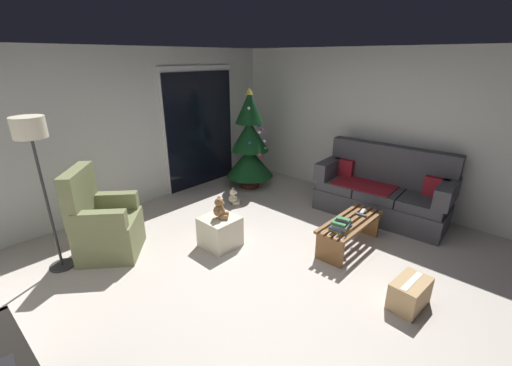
{
  "coord_description": "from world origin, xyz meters",
  "views": [
    {
      "loc": [
        -2.49,
        -1.96,
        2.35
      ],
      "look_at": [
        0.4,
        0.7,
        0.85
      ],
      "focal_mm": 23.34,
      "sensor_mm": 36.0,
      "label": 1
    }
  ],
  "objects_px": {
    "cardboard_box_taped_mid_floor": "(410,293)",
    "cell_phone": "(341,221)",
    "remote_white": "(345,223)",
    "couch": "(382,191)",
    "remote_graphite": "(361,215)",
    "book_stack": "(341,226)",
    "floor_lamp": "(33,143)",
    "armchair": "(104,225)",
    "teddy_bear_chestnut": "(220,209)",
    "ottoman": "(220,232)",
    "teddy_bear_cream_by_tree": "(234,197)",
    "remote_silver": "(363,211)",
    "coffee_table": "(350,229)",
    "christmas_tree": "(250,145)"
  },
  "relations": [
    {
      "from": "remote_graphite",
      "to": "christmas_tree",
      "type": "xyz_separation_m",
      "value": [
        0.48,
        2.48,
        0.43
      ]
    },
    {
      "from": "coffee_table",
      "to": "book_stack",
      "type": "xyz_separation_m",
      "value": [
        -0.32,
        -0.03,
        0.19
      ]
    },
    {
      "from": "coffee_table",
      "to": "ottoman",
      "type": "distance_m",
      "value": 1.69
    },
    {
      "from": "book_stack",
      "to": "ottoman",
      "type": "bearing_deg",
      "value": 121.63
    },
    {
      "from": "remote_graphite",
      "to": "teddy_bear_chestnut",
      "type": "distance_m",
      "value": 1.85
    },
    {
      "from": "ottoman",
      "to": "teddy_bear_cream_by_tree",
      "type": "distance_m",
      "value": 1.33
    },
    {
      "from": "cardboard_box_taped_mid_floor",
      "to": "teddy_bear_cream_by_tree",
      "type": "bearing_deg",
      "value": 80.36
    },
    {
      "from": "armchair",
      "to": "floor_lamp",
      "type": "xyz_separation_m",
      "value": [
        -0.51,
        0.12,
        1.1
      ]
    },
    {
      "from": "coffee_table",
      "to": "remote_graphite",
      "type": "relative_size",
      "value": 7.05
    },
    {
      "from": "cell_phone",
      "to": "cardboard_box_taped_mid_floor",
      "type": "relative_size",
      "value": 0.32
    },
    {
      "from": "coffee_table",
      "to": "armchair",
      "type": "xyz_separation_m",
      "value": [
        -2.2,
        2.18,
        0.15
      ]
    },
    {
      "from": "cell_phone",
      "to": "couch",
      "type": "bearing_deg",
      "value": -5.98
    },
    {
      "from": "remote_white",
      "to": "remote_graphite",
      "type": "height_order",
      "value": "same"
    },
    {
      "from": "coffee_table",
      "to": "cell_phone",
      "type": "height_order",
      "value": "cell_phone"
    },
    {
      "from": "remote_silver",
      "to": "teddy_bear_cream_by_tree",
      "type": "bearing_deg",
      "value": 0.34
    },
    {
      "from": "coffee_table",
      "to": "armchair",
      "type": "relative_size",
      "value": 0.97
    },
    {
      "from": "couch",
      "to": "ottoman",
      "type": "distance_m",
      "value": 2.59
    },
    {
      "from": "armchair",
      "to": "book_stack",
      "type": "bearing_deg",
      "value": -49.46
    },
    {
      "from": "remote_white",
      "to": "armchair",
      "type": "height_order",
      "value": "armchair"
    },
    {
      "from": "remote_graphite",
      "to": "teddy_bear_cream_by_tree",
      "type": "height_order",
      "value": "remote_graphite"
    },
    {
      "from": "teddy_bear_cream_by_tree",
      "to": "floor_lamp",
      "type": "bearing_deg",
      "value": 175.48
    },
    {
      "from": "remote_white",
      "to": "teddy_bear_chestnut",
      "type": "distance_m",
      "value": 1.58
    },
    {
      "from": "cardboard_box_taped_mid_floor",
      "to": "cell_phone",
      "type": "bearing_deg",
      "value": 73.91
    },
    {
      "from": "remote_white",
      "to": "cardboard_box_taped_mid_floor",
      "type": "xyz_separation_m",
      "value": [
        -0.47,
        -1.0,
        -0.25
      ]
    },
    {
      "from": "remote_white",
      "to": "couch",
      "type": "bearing_deg",
      "value": 132.22
    },
    {
      "from": "coffee_table",
      "to": "teddy_bear_chestnut",
      "type": "relative_size",
      "value": 3.86
    },
    {
      "from": "teddy_bear_cream_by_tree",
      "to": "remote_white",
      "type": "bearing_deg",
      "value": -91.36
    },
    {
      "from": "coffee_table",
      "to": "cell_phone",
      "type": "xyz_separation_m",
      "value": [
        -0.33,
        -0.04,
        0.26
      ]
    },
    {
      "from": "book_stack",
      "to": "couch",
      "type": "bearing_deg",
      "value": 4.78
    },
    {
      "from": "remote_graphite",
      "to": "teddy_bear_cream_by_tree",
      "type": "xyz_separation_m",
      "value": [
        -0.31,
        2.11,
        -0.27
      ]
    },
    {
      "from": "floor_lamp",
      "to": "cardboard_box_taped_mid_floor",
      "type": "distance_m",
      "value": 4.13
    },
    {
      "from": "couch",
      "to": "armchair",
      "type": "relative_size",
      "value": 1.75
    },
    {
      "from": "couch",
      "to": "cell_phone",
      "type": "distance_m",
      "value": 1.53
    },
    {
      "from": "remote_white",
      "to": "remote_graphite",
      "type": "relative_size",
      "value": 1.0
    },
    {
      "from": "coffee_table",
      "to": "book_stack",
      "type": "height_order",
      "value": "book_stack"
    },
    {
      "from": "coffee_table",
      "to": "remote_white",
      "type": "relative_size",
      "value": 7.05
    },
    {
      "from": "couch",
      "to": "floor_lamp",
      "type": "bearing_deg",
      "value": 150.58
    },
    {
      "from": "cell_phone",
      "to": "teddy_bear_chestnut",
      "type": "distance_m",
      "value": 1.51
    },
    {
      "from": "remote_graphite",
      "to": "cardboard_box_taped_mid_floor",
      "type": "distance_m",
      "value": 1.29
    },
    {
      "from": "cell_phone",
      "to": "teddy_bear_chestnut",
      "type": "relative_size",
      "value": 0.5
    },
    {
      "from": "book_stack",
      "to": "ottoman",
      "type": "relative_size",
      "value": 0.62
    },
    {
      "from": "remote_silver",
      "to": "ottoman",
      "type": "height_order",
      "value": "same"
    },
    {
      "from": "remote_white",
      "to": "ottoman",
      "type": "xyz_separation_m",
      "value": [
        -0.98,
        1.25,
        -0.19
      ]
    },
    {
      "from": "teddy_bear_chestnut",
      "to": "remote_silver",
      "type": "bearing_deg",
      "value": -41.01
    },
    {
      "from": "cell_phone",
      "to": "ottoman",
      "type": "relative_size",
      "value": 0.33
    },
    {
      "from": "coffee_table",
      "to": "armchair",
      "type": "bearing_deg",
      "value": 135.39
    },
    {
      "from": "coffee_table",
      "to": "remote_silver",
      "type": "relative_size",
      "value": 7.05
    },
    {
      "from": "remote_graphite",
      "to": "cardboard_box_taped_mid_floor",
      "type": "bearing_deg",
      "value": 42.68
    },
    {
      "from": "book_stack",
      "to": "floor_lamp",
      "type": "distance_m",
      "value": 3.5
    },
    {
      "from": "cell_phone",
      "to": "coffee_table",
      "type": "bearing_deg",
      "value": -4.43
    }
  ]
}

